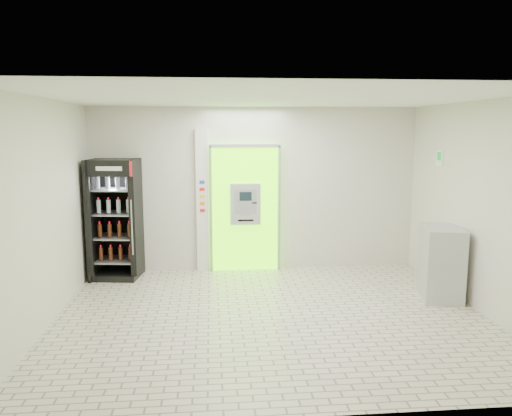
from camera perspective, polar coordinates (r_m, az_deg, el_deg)
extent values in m
plane|color=beige|center=(7.16, 1.76, -12.25)|extent=(6.00, 6.00, 0.00)
plane|color=beige|center=(9.23, -0.07, 2.17)|extent=(6.00, 0.00, 6.00)
plane|color=beige|center=(4.34, 5.85, -5.61)|extent=(6.00, 0.00, 6.00)
plane|color=beige|center=(7.06, -23.13, -0.65)|extent=(0.00, 5.00, 5.00)
plane|color=beige|center=(7.72, 24.50, 0.03)|extent=(0.00, 5.00, 5.00)
plane|color=white|center=(6.69, 1.88, 12.47)|extent=(6.00, 6.00, 0.00)
cube|color=#5FFA00|center=(9.19, -1.27, -0.06)|extent=(1.20, 0.12, 2.30)
cube|color=gray|center=(9.01, -1.27, 7.11)|extent=(1.28, 0.04, 0.06)
cube|color=gray|center=(9.10, -5.20, -0.19)|extent=(0.04, 0.04, 2.30)
cube|color=gray|center=(9.18, 2.68, -0.08)|extent=(0.04, 0.04, 2.30)
cube|color=black|center=(9.27, -0.62, -4.08)|extent=(0.62, 0.01, 0.67)
cube|color=black|center=(9.03, -3.43, 5.06)|extent=(0.22, 0.01, 0.18)
cube|color=#B0B3B8|center=(9.07, -1.23, 0.45)|extent=(0.55, 0.12, 0.75)
cube|color=black|center=(8.98, -1.20, 1.34)|extent=(0.22, 0.01, 0.16)
cube|color=gray|center=(9.02, -1.20, -0.43)|extent=(0.16, 0.01, 0.12)
cube|color=black|center=(9.01, -0.18, 0.59)|extent=(0.09, 0.01, 0.02)
cube|color=black|center=(9.05, -1.19, -1.43)|extent=(0.28, 0.01, 0.03)
cube|color=silver|center=(9.17, -6.15, 0.81)|extent=(0.22, 0.10, 2.60)
cube|color=#193FB2|center=(9.07, -6.20, 2.95)|extent=(0.09, 0.01, 0.06)
cube|color=red|center=(9.08, -6.18, 2.14)|extent=(0.09, 0.01, 0.06)
cube|color=yellow|center=(9.10, -6.17, 1.33)|extent=(0.09, 0.01, 0.06)
cube|color=orange|center=(9.12, -6.16, 0.52)|extent=(0.09, 0.01, 0.06)
cube|color=red|center=(9.14, -6.14, -0.29)|extent=(0.09, 0.01, 0.06)
cube|color=black|center=(9.05, -15.78, -1.22)|extent=(0.87, 0.81, 2.09)
cube|color=black|center=(9.37, -15.42, -0.87)|extent=(0.78, 0.16, 2.09)
cube|color=#A90913|center=(8.60, -16.46, 4.34)|extent=(0.76, 0.11, 0.25)
cube|color=white|center=(8.59, -16.47, 4.34)|extent=(0.44, 0.06, 0.07)
cube|color=black|center=(9.27, -15.52, -7.27)|extent=(0.87, 0.81, 0.10)
cylinder|color=gray|center=(8.64, -14.00, -2.18)|extent=(0.03, 0.03, 0.94)
cube|color=gray|center=(9.20, -15.59, -5.70)|extent=(0.74, 0.69, 0.02)
cube|color=gray|center=(9.11, -15.70, -3.16)|extent=(0.74, 0.69, 0.02)
cube|color=gray|center=(9.03, -15.81, -0.57)|extent=(0.74, 0.69, 0.02)
cube|color=gray|center=(8.98, -15.92, 2.06)|extent=(0.74, 0.69, 0.02)
cube|color=#B0B3B8|center=(8.26, 20.40, -5.86)|extent=(0.73, 0.94, 1.12)
cube|color=gray|center=(8.13, 18.63, -5.59)|extent=(0.19, 0.80, 0.01)
cube|color=white|center=(8.89, 20.25, 5.38)|extent=(0.02, 0.22, 0.26)
cube|color=#0D9536|center=(8.89, 20.19, 5.57)|extent=(0.00, 0.14, 0.14)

